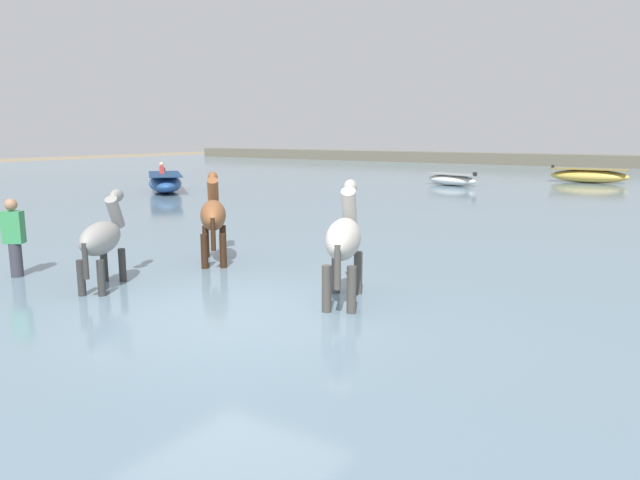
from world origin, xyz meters
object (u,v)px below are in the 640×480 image
object	(u,v)px
horse_flank_grey	(102,240)
boat_mid_channel	(165,183)
person_wading_mid	(15,244)
horse_lead_chestnut	(213,217)
horse_trailing_pinto	(344,241)
boat_distant_west	(589,176)
boat_near_starboard	(452,180)

from	to	relation	value
horse_flank_grey	boat_mid_channel	world-z (taller)	horse_flank_grey
person_wading_mid	horse_flank_grey	bearing A→B (deg)	11.71
boat_mid_channel	person_wading_mid	distance (m)	14.68
boat_mid_channel	horse_lead_chestnut	bearing A→B (deg)	-38.44
horse_lead_chestnut	person_wading_mid	xyz separation A→B (m)	(-1.96, -2.71, -0.29)
boat_mid_channel	person_wading_mid	xyz separation A→B (m)	(9.12, -11.51, 0.18)
person_wading_mid	horse_trailing_pinto	bearing A→B (deg)	18.33
horse_flank_grey	boat_distant_west	size ratio (longest dim) A/B	0.50
horse_lead_chestnut	boat_near_starboard	world-z (taller)	horse_lead_chestnut
horse_flank_grey	person_wading_mid	world-z (taller)	horse_flank_grey
horse_trailing_pinto	person_wading_mid	xyz separation A→B (m)	(-5.37, -1.78, -0.31)
horse_flank_grey	boat_mid_channel	xyz separation A→B (m)	(-10.95, 11.13, -0.37)
horse_lead_chestnut	boat_mid_channel	bearing A→B (deg)	141.56
horse_flank_grey	person_wading_mid	xyz separation A→B (m)	(-1.83, -0.38, -0.19)
boat_near_starboard	boat_mid_channel	bearing A→B (deg)	-132.66
horse_trailing_pinto	boat_distant_west	bearing A→B (deg)	91.36
boat_near_starboard	boat_mid_channel	distance (m)	12.98
boat_near_starboard	horse_trailing_pinto	bearing A→B (deg)	-73.54
horse_lead_chestnut	boat_near_starboard	bearing A→B (deg)	97.11
horse_lead_chestnut	horse_flank_grey	bearing A→B (deg)	-93.24
boat_distant_west	person_wading_mid	bearing A→B (deg)	-100.36
horse_trailing_pinto	person_wading_mid	bearing A→B (deg)	-161.67
horse_lead_chestnut	boat_near_starboard	xyz separation A→B (m)	(-2.29, 18.34, -0.58)
horse_flank_grey	boat_near_starboard	size ratio (longest dim) A/B	0.63
horse_flank_grey	boat_near_starboard	bearing A→B (deg)	95.95
horse_trailing_pinto	horse_lead_chestnut	bearing A→B (deg)	164.75
boat_distant_west	person_wading_mid	xyz separation A→B (m)	(-4.79, -26.19, 0.22)
horse_lead_chestnut	boat_near_starboard	size ratio (longest dim) A/B	0.69
horse_lead_chestnut	boat_distant_west	world-z (taller)	horse_lead_chestnut
boat_near_starboard	boat_distant_west	xyz separation A→B (m)	(5.11, 5.14, 0.07)
boat_near_starboard	boat_distant_west	distance (m)	7.25
horse_trailing_pinto	boat_near_starboard	world-z (taller)	horse_trailing_pinto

